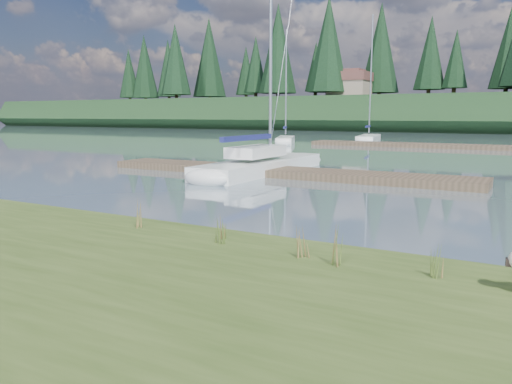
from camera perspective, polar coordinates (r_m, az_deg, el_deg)
The scene contains 19 objects.
ground at distance 39.66m, azimuth 21.81°, elevation 4.64°, with size 200.00×200.00×0.00m, color slate.
ridge at distance 82.40m, azimuth 26.02°, elevation 8.00°, with size 200.00×20.00×5.00m, color #183118.
sailboat_main at distance 22.06m, azimuth 1.55°, elevation 3.48°, with size 1.93×9.52×13.62m.
dock_near at distance 20.58m, azimuth 2.49°, elevation 2.33°, with size 16.00×2.00×0.30m, color #4C3D2C.
dock_far at distance 39.44m, azimuth 24.70°, elevation 4.67°, with size 26.00×2.20×0.30m, color #4C3D2C.
sailboat_bg_0 at distance 43.64m, azimuth 3.44°, elevation 6.02°, with size 3.64×6.50×9.60m.
sailboat_bg_1 at distance 48.37m, azimuth 12.85°, elevation 6.09°, with size 2.82×7.81×11.47m.
weed_0 at distance 8.38m, azimuth -4.10°, elevation -4.50°, with size 0.17×0.14×0.50m.
weed_1 at distance 8.63m, azimuth -3.53°, elevation -4.05°, with size 0.17×0.14×0.51m.
weed_2 at distance 7.24m, azimuth 9.39°, elevation -6.11°, with size 0.17×0.14×0.68m.
weed_3 at distance 9.75m, azimuth -13.26°, elevation -2.66°, with size 0.17×0.14×0.56m.
weed_4 at distance 7.59m, azimuth 5.22°, elevation -5.95°, with size 0.17×0.14×0.49m.
weed_5 at distance 7.08m, azimuth 19.87°, elevation -7.50°, with size 0.17×0.14×0.51m.
mud_lip at distance 9.58m, azimuth -4.97°, elevation -5.81°, with size 60.00×0.50×0.14m, color #33281C.
conifer_0 at distance 97.70m, azimuth -9.18°, elevation 14.73°, with size 5.72×5.72×14.15m.
conifer_1 at distance 92.53m, azimuth -0.02°, elevation 14.33°, with size 4.40×4.40×11.30m.
conifer_2 at distance 83.68m, azimuth 8.28°, elevation 16.38°, with size 6.60×6.60×16.05m.
conifer_3 at distance 83.17m, azimuth 19.31°, elevation 14.78°, with size 4.84×4.84×12.25m.
house_0 at distance 83.93m, azimuth 10.64°, elevation 12.02°, with size 6.30×5.30×4.65m.
Camera 1 is at (5.25, -9.24, 2.49)m, focal length 35.00 mm.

